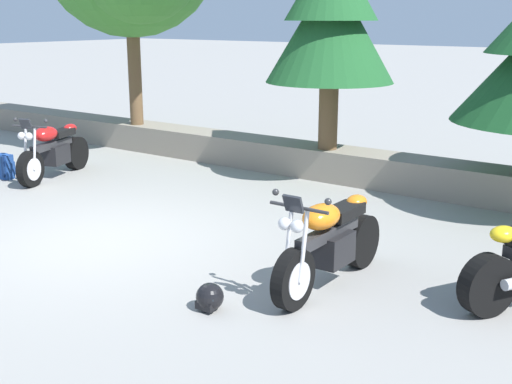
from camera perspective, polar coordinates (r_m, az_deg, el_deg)
ground_plane at (r=8.92m, az=-13.36°, el=-4.02°), size 120.00×120.00×0.00m
stone_wall at (r=12.38m, az=3.55°, el=2.93°), size 36.00×0.80×0.55m
motorcycle_red_near_left at (r=12.45m, az=-17.06°, el=3.36°), size 0.95×2.00×1.18m
motorcycle_orange_centre at (r=7.11m, az=6.26°, el=-4.44°), size 0.67×2.06×1.18m
rider_backpack at (r=12.72m, az=-20.80°, el=2.16°), size 0.32×0.29×0.47m
rider_helmet at (r=6.65m, az=-4.04°, el=-9.01°), size 0.28×0.28×0.28m
pine_tree_mid_left at (r=11.64m, az=6.47°, el=14.90°), size 2.21×2.21×3.56m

